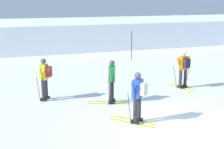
% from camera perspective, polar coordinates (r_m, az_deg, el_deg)
% --- Properties ---
extents(ground_plane, '(120.00, 120.00, 0.00)m').
position_cam_1_polar(ground_plane, '(10.85, 10.62, -8.80)').
color(ground_plane, white).
extents(far_snow_ridge, '(80.00, 8.11, 2.09)m').
position_cam_1_polar(far_snow_ridge, '(27.94, -8.93, 6.93)').
color(far_snow_ridge, white).
rests_on(far_snow_ridge, ground).
extents(skier_yellow, '(1.56, 1.13, 1.71)m').
position_cam_1_polar(skier_yellow, '(13.24, -11.67, -0.46)').
color(skier_yellow, silver).
rests_on(skier_yellow, ground).
extents(skier_blue, '(1.32, 1.46, 1.71)m').
position_cam_1_polar(skier_blue, '(10.64, 4.55, -3.58)').
color(skier_blue, gold).
rests_on(skier_blue, ground).
extents(skier_orange, '(1.00, 1.64, 1.71)m').
position_cam_1_polar(skier_orange, '(15.08, 12.39, 1.17)').
color(skier_orange, gold).
rests_on(skier_orange, ground).
extents(skier_green, '(1.62, 0.96, 1.71)m').
position_cam_1_polar(skier_green, '(12.62, -0.06, -1.03)').
color(skier_green, gold).
rests_on(skier_green, ground).
extents(trail_marker_pole, '(0.05, 0.05, 1.90)m').
position_cam_1_polar(trail_marker_pole, '(21.88, 3.43, 5.11)').
color(trail_marker_pole, black).
rests_on(trail_marker_pole, ground).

